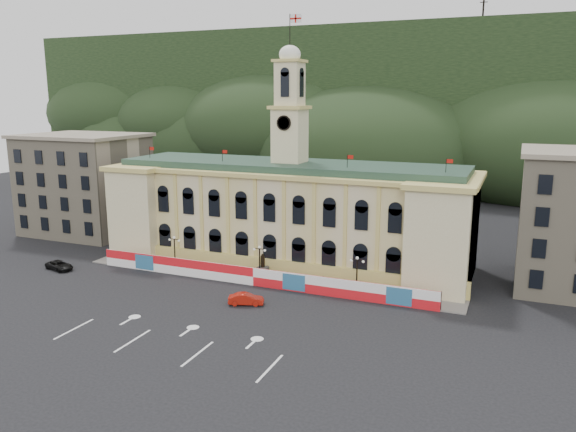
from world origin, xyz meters
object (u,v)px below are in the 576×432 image
at_px(red_sedan, 246,299).
at_px(black_suv, 59,265).
at_px(statue, 263,271).
at_px(lamp_center, 260,260).

relative_size(red_sedan, black_suv, 0.90).
height_order(statue, red_sedan, statue).
relative_size(lamp_center, red_sedan, 1.11).
height_order(lamp_center, red_sedan, lamp_center).
relative_size(statue, black_suv, 0.72).
height_order(statue, lamp_center, lamp_center).
height_order(red_sedan, black_suv, red_sedan).
bearing_deg(statue, lamp_center, -90.00).
relative_size(statue, red_sedan, 0.80).
bearing_deg(red_sedan, statue, -7.22).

